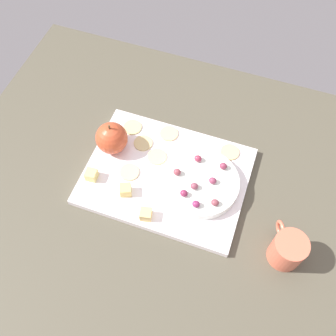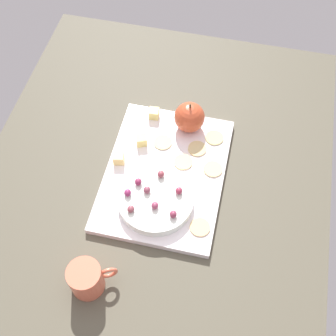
% 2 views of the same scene
% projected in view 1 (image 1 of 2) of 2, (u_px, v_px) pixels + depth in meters
% --- Properties ---
extents(table, '(1.15, 0.87, 0.03)m').
position_uv_depth(table, '(180.00, 195.00, 0.95)').
color(table, '#4E493A').
rests_on(table, ground).
extents(platter, '(0.39, 0.29, 0.02)m').
position_uv_depth(platter, '(166.00, 176.00, 0.95)').
color(platter, white).
rests_on(platter, table).
extents(serving_dish, '(0.18, 0.18, 0.02)m').
position_uv_depth(serving_dish, '(201.00, 183.00, 0.91)').
color(serving_dish, white).
rests_on(serving_dish, platter).
extents(apple_whole, '(0.08, 0.08, 0.08)m').
position_uv_depth(apple_whole, '(112.00, 138.00, 0.94)').
color(apple_whole, '#C14829').
rests_on(apple_whole, platter).
extents(apple_stem, '(0.01, 0.01, 0.01)m').
position_uv_depth(apple_stem, '(109.00, 127.00, 0.91)').
color(apple_stem, brown).
rests_on(apple_stem, apple_whole).
extents(cheese_cube_0, '(0.03, 0.03, 0.03)m').
position_uv_depth(cheese_cube_0, '(126.00, 190.00, 0.90)').
color(cheese_cube_0, '#E6CA6E').
rests_on(cheese_cube_0, platter).
extents(cheese_cube_1, '(0.03, 0.03, 0.03)m').
position_uv_depth(cheese_cube_1, '(146.00, 214.00, 0.87)').
color(cheese_cube_1, '#EFC775').
rests_on(cheese_cube_1, platter).
extents(cheese_cube_2, '(0.03, 0.03, 0.03)m').
position_uv_depth(cheese_cube_2, '(91.00, 175.00, 0.92)').
color(cheese_cube_2, '#E2D074').
rests_on(cheese_cube_2, platter).
extents(cracker_0, '(0.05, 0.05, 0.00)m').
position_uv_depth(cracker_0, '(230.00, 152.00, 0.97)').
color(cracker_0, '#E0B97E').
rests_on(cracker_0, platter).
extents(cracker_1, '(0.05, 0.05, 0.00)m').
position_uv_depth(cracker_1, '(143.00, 143.00, 0.98)').
color(cracker_1, '#D6BD80').
rests_on(cracker_1, platter).
extents(cracker_2, '(0.05, 0.05, 0.00)m').
position_uv_depth(cracker_2, '(129.00, 173.00, 0.94)').
color(cracker_2, beige).
rests_on(cracker_2, platter).
extents(cracker_3, '(0.05, 0.05, 0.00)m').
position_uv_depth(cracker_3, '(169.00, 134.00, 1.00)').
color(cracker_3, '#E2BF85').
rests_on(cracker_3, platter).
extents(cracker_4, '(0.05, 0.05, 0.00)m').
position_uv_depth(cracker_4, '(157.00, 157.00, 0.96)').
color(cracker_4, '#E3C186').
rests_on(cracker_4, platter).
extents(cracker_5, '(0.05, 0.05, 0.00)m').
position_uv_depth(cracker_5, '(133.00, 127.00, 1.01)').
color(cracker_5, '#D2C67F').
rests_on(cracker_5, platter).
extents(grape_0, '(0.02, 0.02, 0.01)m').
position_uv_depth(grape_0, '(215.00, 203.00, 0.87)').
color(grape_0, brown).
rests_on(grape_0, serving_dish).
extents(grape_1, '(0.02, 0.02, 0.02)m').
position_uv_depth(grape_1, '(213.00, 181.00, 0.89)').
color(grape_1, '#8B3852').
rests_on(grape_1, serving_dish).
extents(grape_2, '(0.02, 0.02, 0.02)m').
position_uv_depth(grape_2, '(196.00, 204.00, 0.86)').
color(grape_2, '#892957').
rests_on(grape_2, serving_dish).
extents(grape_3, '(0.02, 0.02, 0.02)m').
position_uv_depth(grape_3, '(198.00, 159.00, 0.92)').
color(grape_3, '#973047').
rests_on(grape_3, serving_dish).
extents(grape_4, '(0.02, 0.02, 0.02)m').
position_uv_depth(grape_4, '(184.00, 193.00, 0.88)').
color(grape_4, '#852749').
rests_on(grape_4, serving_dish).
extents(grape_5, '(0.02, 0.02, 0.02)m').
position_uv_depth(grape_5, '(177.00, 172.00, 0.90)').
color(grape_5, '#933F4A').
rests_on(grape_5, serving_dish).
extents(grape_6, '(0.02, 0.02, 0.02)m').
position_uv_depth(grape_6, '(223.00, 166.00, 0.91)').
color(grape_6, '#843149').
rests_on(grape_6, serving_dish).
extents(grape_7, '(0.02, 0.02, 0.02)m').
position_uv_depth(grape_7, '(194.00, 186.00, 0.89)').
color(grape_7, '#823D4E').
rests_on(grape_7, serving_dish).
extents(cup, '(0.07, 0.10, 0.08)m').
position_uv_depth(cup, '(287.00, 250.00, 0.82)').
color(cup, '#DD664A').
rests_on(cup, table).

